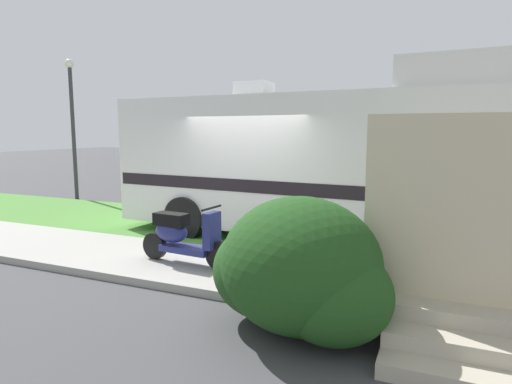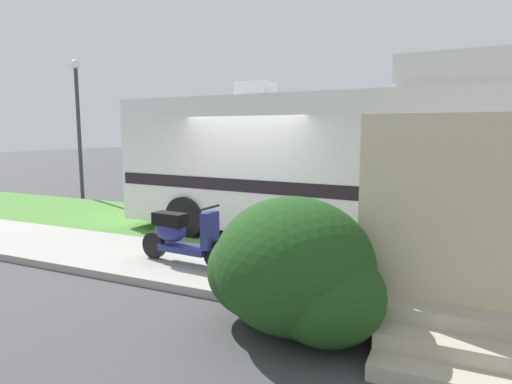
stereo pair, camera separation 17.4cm
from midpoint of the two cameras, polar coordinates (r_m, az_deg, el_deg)
name	(u,v)px [view 2 (the right image)]	position (r m, az deg, el deg)	size (l,w,h in m)	color
ground_plane	(237,252)	(8.19, -1.83, -7.81)	(80.00, 80.00, 0.00)	#424244
sidewalk	(203,267)	(7.16, -6.19, -9.68)	(24.00, 2.00, 0.12)	#9E9B93
grass_strip	(269,233)	(9.50, 2.24, -5.35)	(24.00, 3.40, 0.08)	#4C8438
motorhome_rv	(309,161)	(8.98, 7.48, 3.97)	(7.66, 3.12, 3.39)	silver
scooter	(181,235)	(7.10, -9.08, -5.57)	(1.70, 0.50, 0.97)	black
bicycle	(401,258)	(6.42, 19.09, -8.06)	(1.72, 0.52, 0.89)	black
pickup_truck_near	(416,175)	(13.10, 20.41, 2.04)	(5.10, 2.25, 1.87)	#B7B29E
porch_steps	(458,257)	(4.92, 25.68, -7.67)	(2.00, 1.26, 2.40)	#B2A893
bush_by_porch	(291,272)	(4.85, 5.63, -10.33)	(2.11, 1.58, 1.49)	#1E4719
bottle_green	(419,300)	(5.71, 21.30, -12.93)	(0.07, 0.07, 0.28)	#B2B2B7
street_lamp_post	(78,116)	(15.41, -21.81, 9.14)	(0.28, 0.28, 4.46)	#333338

